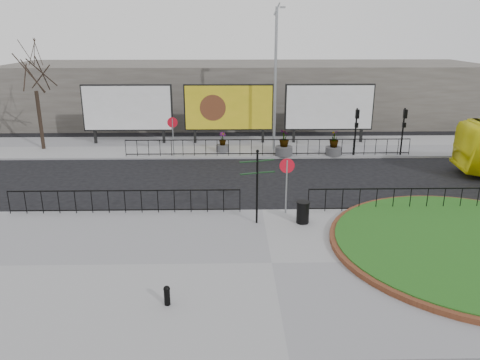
{
  "coord_description": "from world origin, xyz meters",
  "views": [
    {
      "loc": [
        -1.4,
        -19.41,
        7.8
      ],
      "look_at": [
        -0.97,
        0.81,
        1.26
      ],
      "focal_mm": 35.0,
      "sensor_mm": 36.0,
      "label": 1
    }
  ],
  "objects_px": {
    "billboard_mid": "(229,108)",
    "fingerpost_sign": "(257,179)",
    "lamp_post": "(275,78)",
    "planter_b": "(284,146)",
    "planter_a": "(223,145)",
    "planter_c": "(334,146)",
    "bollard": "(167,294)",
    "litter_bin": "(303,212)"
  },
  "relations": [
    {
      "from": "litter_bin",
      "to": "planter_a",
      "type": "xyz_separation_m",
      "value": [
        -3.49,
        11.97,
        -0.01
      ]
    },
    {
      "from": "fingerpost_sign",
      "to": "bollard",
      "type": "distance_m",
      "value": 6.88
    },
    {
      "from": "planter_a",
      "to": "planter_b",
      "type": "distance_m",
      "value": 4.06
    },
    {
      "from": "lamp_post",
      "to": "bollard",
      "type": "relative_size",
      "value": 15.04
    },
    {
      "from": "lamp_post",
      "to": "bollard",
      "type": "bearing_deg",
      "value": -104.5
    },
    {
      "from": "fingerpost_sign",
      "to": "planter_b",
      "type": "height_order",
      "value": "fingerpost_sign"
    },
    {
      "from": "billboard_mid",
      "to": "planter_c",
      "type": "height_order",
      "value": "billboard_mid"
    },
    {
      "from": "billboard_mid",
      "to": "planter_c",
      "type": "distance_m",
      "value": 7.8
    },
    {
      "from": "planter_a",
      "to": "planter_c",
      "type": "relative_size",
      "value": 0.8
    },
    {
      "from": "planter_a",
      "to": "planter_c",
      "type": "bearing_deg",
      "value": -8.49
    },
    {
      "from": "litter_bin",
      "to": "planter_c",
      "type": "height_order",
      "value": "planter_c"
    },
    {
      "from": "fingerpost_sign",
      "to": "planter_b",
      "type": "xyz_separation_m",
      "value": [
        2.33,
        10.86,
        -1.29
      ]
    },
    {
      "from": "lamp_post",
      "to": "planter_b",
      "type": "distance_m",
      "value": 4.43
    },
    {
      "from": "lamp_post",
      "to": "planter_a",
      "type": "height_order",
      "value": "lamp_post"
    },
    {
      "from": "billboard_mid",
      "to": "bollard",
      "type": "relative_size",
      "value": 10.1
    },
    {
      "from": "billboard_mid",
      "to": "fingerpost_sign",
      "type": "bearing_deg",
      "value": -85.36
    },
    {
      "from": "fingerpost_sign",
      "to": "planter_c",
      "type": "height_order",
      "value": "fingerpost_sign"
    },
    {
      "from": "lamp_post",
      "to": "planter_b",
      "type": "relative_size",
      "value": 5.51
    },
    {
      "from": "fingerpost_sign",
      "to": "planter_a",
      "type": "distance_m",
      "value": 12.11
    },
    {
      "from": "planter_a",
      "to": "billboard_mid",
      "type": "bearing_deg",
      "value": 80.64
    },
    {
      "from": "billboard_mid",
      "to": "planter_b",
      "type": "relative_size",
      "value": 3.7
    },
    {
      "from": "litter_bin",
      "to": "planter_c",
      "type": "relative_size",
      "value": 0.58
    },
    {
      "from": "lamp_post",
      "to": "litter_bin",
      "type": "bearing_deg",
      "value": -89.68
    },
    {
      "from": "bollard",
      "to": "litter_bin",
      "type": "xyz_separation_m",
      "value": [
        4.85,
        5.97,
        0.13
      ]
    },
    {
      "from": "billboard_mid",
      "to": "planter_a",
      "type": "relative_size",
      "value": 4.82
    },
    {
      "from": "litter_bin",
      "to": "planter_b",
      "type": "relative_size",
      "value": 0.55
    },
    {
      "from": "bollard",
      "to": "litter_bin",
      "type": "height_order",
      "value": "litter_bin"
    },
    {
      "from": "lamp_post",
      "to": "fingerpost_sign",
      "type": "xyz_separation_m",
      "value": [
        -1.84,
        -12.46,
        -2.81
      ]
    },
    {
      "from": "planter_a",
      "to": "planter_b",
      "type": "xyz_separation_m",
      "value": [
        3.91,
        -1.06,
        0.14
      ]
    },
    {
      "from": "fingerpost_sign",
      "to": "planter_c",
      "type": "bearing_deg",
      "value": 50.9
    },
    {
      "from": "billboard_mid",
      "to": "lamp_post",
      "type": "relative_size",
      "value": 0.67
    },
    {
      "from": "billboard_mid",
      "to": "planter_c",
      "type": "xyz_separation_m",
      "value": [
        6.67,
        -3.57,
        -1.88
      ]
    },
    {
      "from": "litter_bin",
      "to": "bollard",
      "type": "bearing_deg",
      "value": -129.07
    },
    {
      "from": "billboard_mid",
      "to": "litter_bin",
      "type": "height_order",
      "value": "billboard_mid"
    },
    {
      "from": "fingerpost_sign",
      "to": "planter_b",
      "type": "relative_size",
      "value": 1.87
    },
    {
      "from": "billboard_mid",
      "to": "fingerpost_sign",
      "type": "relative_size",
      "value": 1.98
    },
    {
      "from": "lamp_post",
      "to": "litter_bin",
      "type": "relative_size",
      "value": 9.94
    },
    {
      "from": "bollard",
      "to": "lamp_post",
      "type": "bearing_deg",
      "value": 75.5
    },
    {
      "from": "planter_a",
      "to": "planter_c",
      "type": "xyz_separation_m",
      "value": [
        7.09,
        -1.06,
        0.14
      ]
    },
    {
      "from": "bollard",
      "to": "planter_c",
      "type": "bearing_deg",
      "value": 63.43
    },
    {
      "from": "billboard_mid",
      "to": "litter_bin",
      "type": "distance_m",
      "value": 14.94
    },
    {
      "from": "planter_b",
      "to": "lamp_post",
      "type": "bearing_deg",
      "value": 107.12
    }
  ]
}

